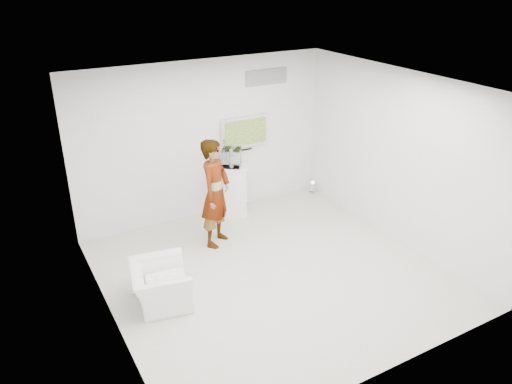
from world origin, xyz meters
TOP-DOWN VIEW (x-y plane):
  - room at (0.00, 0.00)m, footprint 5.01×5.01m
  - tv at (0.85, 2.45)m, footprint 1.00×0.08m
  - logo_decal at (1.35, 2.49)m, footprint 0.90×0.02m
  - person at (-0.34, 1.31)m, footprint 0.83×0.80m
  - armchair at (-1.79, 0.15)m, footprint 0.97×1.06m
  - pedestal at (0.40, 2.16)m, footprint 0.58×0.58m
  - floor_uplight at (2.34, 2.18)m, footprint 0.22×0.22m
  - vitrine at (0.40, 2.16)m, footprint 0.47×0.47m
  - console at (0.40, 2.16)m, footprint 0.11×0.19m
  - wii_remote at (-0.24, 1.59)m, footprint 0.12×0.10m

SIDE VIEW (x-z plane):
  - floor_uplight at x=2.34m, z-range 0.00..0.28m
  - armchair at x=-1.79m, z-range 0.00..0.60m
  - pedestal at x=0.40m, z-range 0.00..1.02m
  - person at x=-0.34m, z-range 0.00..1.92m
  - console at x=0.40m, z-range 1.02..1.27m
  - vitrine at x=0.40m, z-range 1.02..1.36m
  - room at x=0.00m, z-range 0.00..3.00m
  - tv at x=0.85m, z-range 1.25..1.85m
  - wii_remote at x=-0.24m, z-range 1.71..1.74m
  - logo_decal at x=1.35m, z-range 2.40..2.70m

